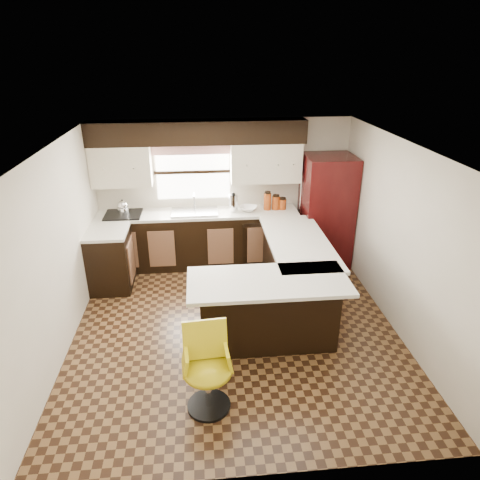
{
  "coord_description": "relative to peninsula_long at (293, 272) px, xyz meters",
  "views": [
    {
      "loc": [
        -0.39,
        -4.73,
        3.41
      ],
      "look_at": [
        0.11,
        0.45,
        1.07
      ],
      "focal_mm": 32.0,
      "sensor_mm": 36.0,
      "label": 1
    }
  ],
  "objects": [
    {
      "name": "floor",
      "position": [
        -0.9,
        -0.62,
        -0.45
      ],
      "size": [
        4.4,
        4.4,
        0.0
      ],
      "primitive_type": "plane",
      "color": "#49301A",
      "rests_on": "ground"
    },
    {
      "name": "ceiling",
      "position": [
        -0.9,
        -0.62,
        1.95
      ],
      "size": [
        4.4,
        4.4,
        0.0
      ],
      "primitive_type": "plane",
      "rotation": [
        3.14,
        0.0,
        0.0
      ],
      "color": "silver",
      "rests_on": "wall_back"
    },
    {
      "name": "wall_back",
      "position": [
        -0.9,
        1.58,
        0.75
      ],
      "size": [
        4.4,
        0.0,
        4.4
      ],
      "primitive_type": "plane",
      "rotation": [
        1.57,
        0.0,
        0.0
      ],
      "color": "beige",
      "rests_on": "floor"
    },
    {
      "name": "wall_front",
      "position": [
        -0.9,
        -2.83,
        0.75
      ],
      "size": [
        4.4,
        0.0,
        4.4
      ],
      "primitive_type": "plane",
      "rotation": [
        -1.57,
        0.0,
        0.0
      ],
      "color": "beige",
      "rests_on": "floor"
    },
    {
      "name": "wall_left",
      "position": [
        -3.0,
        -0.62,
        0.75
      ],
      "size": [
        0.0,
        4.4,
        4.4
      ],
      "primitive_type": "plane",
      "rotation": [
        1.57,
        0.0,
        1.57
      ],
      "color": "beige",
      "rests_on": "floor"
    },
    {
      "name": "wall_right",
      "position": [
        1.2,
        -0.62,
        0.75
      ],
      "size": [
        0.0,
        4.4,
        4.4
      ],
      "primitive_type": "plane",
      "rotation": [
        1.57,
        0.0,
        -1.57
      ],
      "color": "beige",
      "rests_on": "floor"
    },
    {
      "name": "base_cab_back",
      "position": [
        -1.35,
        1.28,
        0.0
      ],
      "size": [
        3.3,
        0.6,
        0.9
      ],
      "primitive_type": "cube",
      "color": "black",
      "rests_on": "floor"
    },
    {
      "name": "base_cab_left",
      "position": [
        -2.7,
        0.62,
        0.0
      ],
      "size": [
        0.6,
        0.7,
        0.9
      ],
      "primitive_type": "cube",
      "color": "black",
      "rests_on": "floor"
    },
    {
      "name": "counter_back",
      "position": [
        -1.35,
        1.28,
        0.47
      ],
      "size": [
        3.3,
        0.6,
        0.04
      ],
      "primitive_type": "cube",
      "color": "silver",
      "rests_on": "base_cab_back"
    },
    {
      "name": "counter_left",
      "position": [
        -2.7,
        0.62,
        0.47
      ],
      "size": [
        0.6,
        0.7,
        0.04
      ],
      "primitive_type": "cube",
      "color": "silver",
      "rests_on": "base_cab_left"
    },
    {
      "name": "soffit",
      "position": [
        -1.3,
        1.4,
        1.77
      ],
      "size": [
        3.4,
        0.35,
        0.36
      ],
      "primitive_type": "cube",
      "color": "black",
      "rests_on": "wall_back"
    },
    {
      "name": "upper_cab_left",
      "position": [
        -2.52,
        1.4,
        1.27
      ],
      "size": [
        0.94,
        0.35,
        0.64
      ],
      "primitive_type": "cube",
      "color": "beige",
      "rests_on": "wall_back"
    },
    {
      "name": "upper_cab_right",
      "position": [
        -0.22,
        1.4,
        1.27
      ],
      "size": [
        1.14,
        0.35,
        0.64
      ],
      "primitive_type": "cube",
      "color": "beige",
      "rests_on": "wall_back"
    },
    {
      "name": "window_pane",
      "position": [
        -1.4,
        1.56,
        1.1
      ],
      "size": [
        1.2,
        0.02,
        0.9
      ],
      "primitive_type": "cube",
      "color": "white",
      "rests_on": "wall_back"
    },
    {
      "name": "valance",
      "position": [
        -1.4,
        1.52,
        1.49
      ],
      "size": [
        1.3,
        0.06,
        0.18
      ],
      "primitive_type": "cube",
      "color": "#D19B93",
      "rests_on": "wall_back"
    },
    {
      "name": "sink",
      "position": [
        -1.4,
        1.25,
        0.51
      ],
      "size": [
        0.75,
        0.45,
        0.03
      ],
      "primitive_type": "cube",
      "color": "#B2B2B7",
      "rests_on": "counter_back"
    },
    {
      "name": "dishwasher",
      "position": [
        -0.35,
        0.99,
        -0.02
      ],
      "size": [
        0.58,
        0.03,
        0.78
      ],
      "primitive_type": "cube",
      "color": "black",
      "rests_on": "floor"
    },
    {
      "name": "cooktop",
      "position": [
        -2.55,
        1.25,
        0.51
      ],
      "size": [
        0.58,
        0.5,
        0.02
      ],
      "primitive_type": "cube",
      "color": "black",
      "rests_on": "counter_back"
    },
    {
      "name": "peninsula_long",
      "position": [
        0.0,
        0.0,
        0.0
      ],
      "size": [
        0.6,
        1.95,
        0.9
      ],
      "primitive_type": "cube",
      "color": "black",
      "rests_on": "floor"
    },
    {
      "name": "peninsula_return",
      "position": [
        -0.53,
        -0.97,
        0.0
      ],
      "size": [
        1.65,
        0.6,
        0.9
      ],
      "primitive_type": "cube",
      "color": "black",
      "rests_on": "floor"
    },
    {
      "name": "counter_pen_long",
      "position": [
        0.05,
        0.0,
        0.47
      ],
      "size": [
        0.84,
        1.95,
        0.04
      ],
      "primitive_type": "cube",
      "color": "silver",
      "rests_on": "peninsula_long"
    },
    {
      "name": "counter_pen_return",
      "position": [
        -0.55,
        -1.06,
        0.47
      ],
      "size": [
        1.89,
        0.84,
        0.04
      ],
      "primitive_type": "cube",
      "color": "silver",
      "rests_on": "peninsula_return"
    },
    {
      "name": "refrigerator",
      "position": [
        0.78,
        1.17,
        0.48
      ],
      "size": [
        0.8,
        0.76,
        1.86
      ],
      "primitive_type": "cube",
      "color": "#370909",
      "rests_on": "floor"
    },
    {
      "name": "bar_chair",
      "position": [
        -1.29,
        -1.99,
        0.01
      ],
      "size": [
        0.53,
        0.53,
        0.92
      ],
      "primitive_type": null,
      "rotation": [
        0.0,
        0.0,
        0.08
      ],
      "color": "yellow",
      "rests_on": "floor"
    },
    {
      "name": "kettle",
      "position": [
        -2.54,
        1.26,
        0.64
      ],
      "size": [
        0.18,
        0.18,
        0.24
      ],
      "primitive_type": null,
      "color": "silver",
      "rests_on": "cooktop"
    },
    {
      "name": "percolator",
      "position": [
        -0.76,
        1.28,
        0.64
      ],
      "size": [
        0.15,
        0.15,
        0.28
      ],
      "primitive_type": "cylinder",
      "color": "silver",
      "rests_on": "counter_back"
    },
    {
      "name": "mixing_bowl",
      "position": [
        -0.52,
        1.28,
        0.53
      ],
      "size": [
        0.36,
        0.36,
        0.07
      ],
      "primitive_type": "imported",
      "rotation": [
        0.0,
        0.0,
        -0.31
      ],
      "color": "white",
      "rests_on": "counter_back"
    },
    {
      "name": "canister_large",
      "position": [
        -0.19,
        1.3,
        0.64
      ],
      "size": [
        0.12,
        0.12,
        0.28
      ],
      "primitive_type": "cylinder",
      "color": "#92390F",
      "rests_on": "counter_back"
    },
    {
      "name": "canister_med",
      "position": [
        -0.05,
        1.3,
        0.61
      ],
      "size": [
        0.13,
        0.13,
        0.23
      ],
      "primitive_type": "cylinder",
      "color": "#92390F",
      "rests_on": "counter_back"
    },
    {
      "name": "canister_small",
      "position": [
        0.06,
        1.3,
        0.58
      ],
      "size": [
        0.13,
        0.13,
        0.17
      ],
      "primitive_type": "cylinder",
      "color": "#92390F",
      "rests_on": "counter_back"
    }
  ]
}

